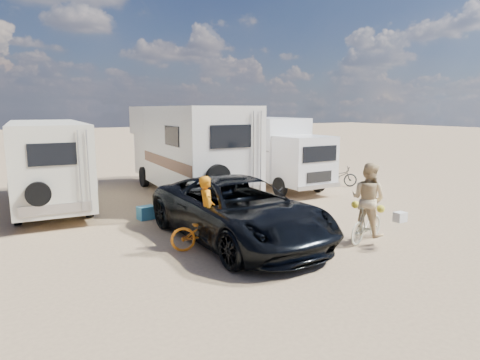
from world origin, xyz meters
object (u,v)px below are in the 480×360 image
bike_man (207,231)px  crate (241,209)px  rv_main (187,151)px  dark_suv (238,210)px  box_truck (275,153)px  rv_left (48,165)px  rider_man (207,217)px  rider_woman (368,206)px  bike_woman (367,223)px  cooler (146,213)px  bike_parked (337,176)px

bike_man → crate: size_ratio=4.22×
rv_main → dark_suv: 6.47m
box_truck → bike_man: bearing=-135.6°
rv_left → dark_suv: rv_left is taller
rv_main → rider_man: rv_main is taller
rv_main → crate: size_ratio=18.97×
rv_left → box_truck: 8.94m
rider_woman → bike_woman: bearing=-0.0°
dark_suv → cooler: size_ratio=11.54×
dark_suv → crate: size_ratio=13.99×
rider_woman → crate: size_ratio=4.47×
dark_suv → rv_left: bearing=117.6°
rv_main → bike_parked: bearing=-12.6°
cooler → crate: bearing=-27.0°
box_truck → dark_suv: box_truck is taller
dark_suv → bike_man: (-1.02, -0.27, -0.35)m
bike_woman → rv_main: bearing=-5.5°
rider_woman → bike_parked: rider_woman is taller
bike_man → bike_woman: bike_woman is taller
box_truck → cooler: (-6.51, -2.48, -1.30)m
rider_woman → cooler: size_ratio=3.69×
box_truck → rider_man: box_truck is taller
bike_parked → box_truck: bearing=98.0°
crate → bike_man: bearing=-132.8°
bike_woman → rider_woman: size_ratio=0.85×
crate → rider_man: bearing=-132.8°
rv_main → crate: (0.24, -3.90, -1.57)m
bike_woman → bike_parked: bike_woman is taller
bike_man → rider_man: (0.00, 0.00, 0.36)m
rv_left → bike_woman: 10.59m
bike_woman → crate: bike_woman is taller
bike_woman → cooler: bearing=23.5°
rv_left → bike_man: (2.81, -6.74, -1.01)m
dark_suv → rider_woman: (2.84, -1.70, 0.12)m
rider_man → rider_woman: size_ratio=0.88×
dark_suv → crate: (1.44, 2.39, -0.65)m
dark_suv → bike_parked: (7.61, 4.58, -0.37)m
rv_main → bike_man: (-2.23, -6.56, -1.28)m
dark_suv → cooler: bearing=110.5°
cooler → rv_left: bearing=117.4°
rv_left → cooler: bearing=-50.0°
rv_left → bike_man: size_ratio=3.71×
rider_man → bike_woman: bearing=-91.9°
rider_man → rv_main: bearing=-0.3°
cooler → bike_woman: bearing=-59.0°
bike_man → rider_man: bearing=18.4°
rv_left → rider_man: rv_left is taller
bike_man → cooler: bearing=25.0°
dark_suv → box_truck: bearing=45.6°
rider_man → cooler: 3.64m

